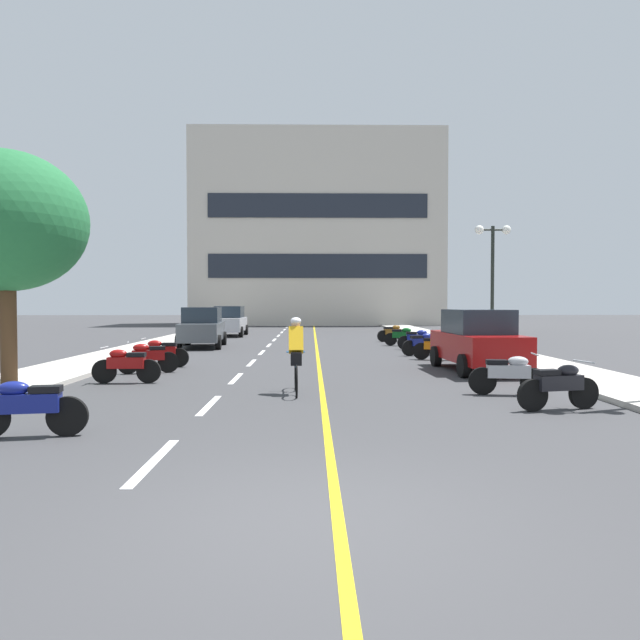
{
  "coord_description": "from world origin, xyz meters",
  "views": [
    {
      "loc": [
        -0.0,
        -5.26,
        2.01
      ],
      "look_at": [
        0.3,
        14.37,
        1.43
      ],
      "focal_mm": 32.24,
      "sensor_mm": 36.0,
      "label": 1
    }
  ],
  "objects_px": {
    "motorcycle_4": "(148,357)",
    "cyclist_rider": "(296,354)",
    "parked_car_far": "(230,321)",
    "motorcycle_10": "(393,333)",
    "motorcycle_7": "(423,343)",
    "motorcycle_6": "(438,347)",
    "parked_car_mid": "(202,327)",
    "motorcycle_2": "(509,374)",
    "street_lamp_mid": "(493,259)",
    "motorcycle_3": "(126,365)",
    "motorcycle_8": "(418,339)",
    "roadside_tree": "(7,222)",
    "parked_car_near": "(477,340)",
    "motorcycle_0": "(28,406)",
    "motorcycle_5": "(161,352)",
    "motorcycle_1": "(559,385)",
    "motorcycle_9": "(403,336)"
  },
  "relations": [
    {
      "from": "motorcycle_5",
      "to": "motorcycle_8",
      "type": "xyz_separation_m",
      "value": [
        9.27,
        6.63,
        0.0
      ]
    },
    {
      "from": "roadside_tree",
      "to": "motorcycle_8",
      "type": "distance_m",
      "value": 16.47
    },
    {
      "from": "parked_car_near",
      "to": "motorcycle_6",
      "type": "relative_size",
      "value": 2.6
    },
    {
      "from": "street_lamp_mid",
      "to": "motorcycle_0",
      "type": "bearing_deg",
      "value": -128.51
    },
    {
      "from": "parked_car_far",
      "to": "motorcycle_7",
      "type": "relative_size",
      "value": 2.54
    },
    {
      "from": "motorcycle_10",
      "to": "motorcycle_5",
      "type": "bearing_deg",
      "value": -127.07
    },
    {
      "from": "motorcycle_9",
      "to": "cyclist_rider",
      "type": "bearing_deg",
      "value": -108.18
    },
    {
      "from": "motorcycle_4",
      "to": "cyclist_rider",
      "type": "xyz_separation_m",
      "value": [
        4.33,
        -3.72,
        0.41
      ]
    },
    {
      "from": "motorcycle_3",
      "to": "cyclist_rider",
      "type": "relative_size",
      "value": 0.96
    },
    {
      "from": "roadside_tree",
      "to": "motorcycle_1",
      "type": "bearing_deg",
      "value": -13.23
    },
    {
      "from": "roadside_tree",
      "to": "motorcycle_1",
      "type": "relative_size",
      "value": 3.21
    },
    {
      "from": "parked_car_far",
      "to": "motorcycle_7",
      "type": "distance_m",
      "value": 16.07
    },
    {
      "from": "parked_car_far",
      "to": "motorcycle_2",
      "type": "bearing_deg",
      "value": -67.67
    },
    {
      "from": "motorcycle_2",
      "to": "motorcycle_3",
      "type": "xyz_separation_m",
      "value": [
        -8.95,
        1.97,
        0.0
      ]
    },
    {
      "from": "motorcycle_6",
      "to": "cyclist_rider",
      "type": "relative_size",
      "value": 0.93
    },
    {
      "from": "motorcycle_4",
      "to": "motorcycle_10",
      "type": "bearing_deg",
      "value": 56.3
    },
    {
      "from": "motorcycle_7",
      "to": "parked_car_mid",
      "type": "bearing_deg",
      "value": 155.06
    },
    {
      "from": "street_lamp_mid",
      "to": "motorcycle_10",
      "type": "relative_size",
      "value": 3.03
    },
    {
      "from": "parked_car_mid",
      "to": "motorcycle_8",
      "type": "bearing_deg",
      "value": -9.12
    },
    {
      "from": "roadside_tree",
      "to": "motorcycle_6",
      "type": "height_order",
      "value": "roadside_tree"
    },
    {
      "from": "roadside_tree",
      "to": "motorcycle_5",
      "type": "relative_size",
      "value": 3.17
    },
    {
      "from": "motorcycle_1",
      "to": "motorcycle_4",
      "type": "relative_size",
      "value": 1.01
    },
    {
      "from": "motorcycle_1",
      "to": "motorcycle_3",
      "type": "bearing_deg",
      "value": 158.1
    },
    {
      "from": "motorcycle_3",
      "to": "motorcycle_7",
      "type": "height_order",
      "value": "same"
    },
    {
      "from": "cyclist_rider",
      "to": "motorcycle_4",
      "type": "bearing_deg",
      "value": 139.32
    },
    {
      "from": "motorcycle_6",
      "to": "motorcycle_7",
      "type": "height_order",
      "value": "same"
    },
    {
      "from": "motorcycle_8",
      "to": "motorcycle_10",
      "type": "height_order",
      "value": "same"
    },
    {
      "from": "motorcycle_0",
      "to": "motorcycle_6",
      "type": "bearing_deg",
      "value": 52.95
    },
    {
      "from": "motorcycle_1",
      "to": "motorcycle_10",
      "type": "distance_m",
      "value": 19.16
    },
    {
      "from": "motorcycle_3",
      "to": "motorcycle_8",
      "type": "relative_size",
      "value": 1.0
    },
    {
      "from": "motorcycle_7",
      "to": "motorcycle_6",
      "type": "bearing_deg",
      "value": -83.74
    },
    {
      "from": "motorcycle_1",
      "to": "motorcycle_6",
      "type": "relative_size",
      "value": 1.02
    },
    {
      "from": "street_lamp_mid",
      "to": "motorcycle_4",
      "type": "height_order",
      "value": "street_lamp_mid"
    },
    {
      "from": "street_lamp_mid",
      "to": "parked_car_near",
      "type": "xyz_separation_m",
      "value": [
        -2.46,
        -6.37,
        -2.89
      ]
    },
    {
      "from": "motorcycle_4",
      "to": "motorcycle_10",
      "type": "xyz_separation_m",
      "value": [
        8.93,
        13.38,
        0.0
      ]
    },
    {
      "from": "motorcycle_2",
      "to": "motorcycle_10",
      "type": "xyz_separation_m",
      "value": [
        -0.05,
        17.39,
        0.0
      ]
    },
    {
      "from": "motorcycle_6",
      "to": "motorcycle_7",
      "type": "xyz_separation_m",
      "value": [
        -0.19,
        1.73,
        0.0
      ]
    },
    {
      "from": "motorcycle_1",
      "to": "motorcycle_0",
      "type": "bearing_deg",
      "value": -166.94
    },
    {
      "from": "parked_car_mid",
      "to": "motorcycle_1",
      "type": "bearing_deg",
      "value": -58.19
    },
    {
      "from": "motorcycle_3",
      "to": "motorcycle_8",
      "type": "bearing_deg",
      "value": 47.92
    },
    {
      "from": "roadside_tree",
      "to": "motorcycle_8",
      "type": "xyz_separation_m",
      "value": [
        11.59,
        11.19,
        -3.41
      ]
    },
    {
      "from": "motorcycle_5",
      "to": "motorcycle_2",
      "type": "bearing_deg",
      "value": -31.61
    },
    {
      "from": "roadside_tree",
      "to": "cyclist_rider",
      "type": "relative_size",
      "value": 3.05
    },
    {
      "from": "parked_car_far",
      "to": "motorcycle_10",
      "type": "relative_size",
      "value": 2.54
    },
    {
      "from": "parked_car_near",
      "to": "motorcycle_3",
      "type": "relative_size",
      "value": 2.52
    },
    {
      "from": "street_lamp_mid",
      "to": "motorcycle_6",
      "type": "distance_m",
      "value": 5.35
    },
    {
      "from": "motorcycle_8",
      "to": "cyclist_rider",
      "type": "height_order",
      "value": "cyclist_rider"
    },
    {
      "from": "motorcycle_8",
      "to": "motorcycle_9",
      "type": "distance_m",
      "value": 2.21
    },
    {
      "from": "roadside_tree",
      "to": "motorcycle_0",
      "type": "bearing_deg",
      "value": -59.98
    },
    {
      "from": "motorcycle_1",
      "to": "motorcycle_4",
      "type": "distance_m",
      "value": 10.96
    }
  ]
}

